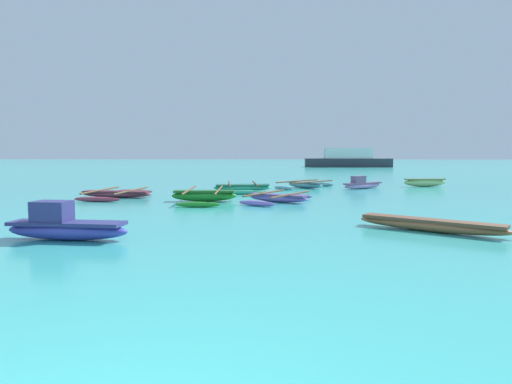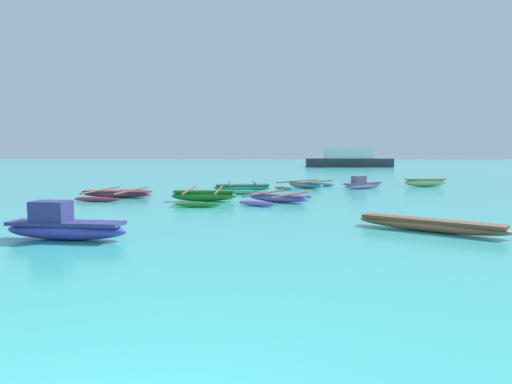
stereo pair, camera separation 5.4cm
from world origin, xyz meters
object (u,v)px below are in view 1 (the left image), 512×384
moored_boat_5 (242,187)px  moored_boat_8 (65,226)px  moored_boat_6 (117,194)px  distant_ferry (348,159)px  moored_boat_3 (204,196)px  moored_boat_4 (362,184)px  moored_boat_2 (425,182)px  moored_boat_7 (278,198)px  moored_boat_0 (431,224)px  moored_boat_1 (305,185)px

moored_boat_5 → moored_boat_8: (-2.98, -12.73, 0.11)m
moored_boat_8 → moored_boat_6: bearing=107.8°
moored_boat_8 → distant_ferry: bearing=79.2°
moored_boat_3 → moored_boat_4: bearing=38.6°
moored_boat_4 → moored_boat_6: (-11.39, -5.21, -0.09)m
moored_boat_5 → moored_boat_6: 6.15m
moored_boat_3 → distant_ferry: 44.04m
moored_boat_8 → distant_ferry: distant_ferry is taller
moored_boat_2 → moored_boat_7: (-8.28, -8.31, -0.09)m
moored_boat_5 → moored_boat_6: size_ratio=0.98×
moored_boat_5 → moored_boat_6: (-5.16, -3.35, -0.03)m
moored_boat_4 → distant_ferry: 36.06m
moored_boat_2 → moored_boat_7: 11.73m
moored_boat_4 → moored_boat_2: bearing=-16.1°
moored_boat_0 → moored_boat_4: size_ratio=1.32×
moored_boat_5 → moored_boat_8: 13.07m
moored_boat_0 → moored_boat_7: size_ratio=0.88×
moored_boat_2 → moored_boat_6: bearing=-163.2°
distant_ferry → moored_boat_0: bearing=-96.4°
moored_boat_1 → moored_boat_7: 7.20m
moored_boat_5 → distant_ferry: (10.95, 37.60, 0.80)m
moored_boat_6 → moored_boat_8: (2.18, -9.38, 0.14)m
moored_boat_2 → distant_ferry: bearing=81.0°
moored_boat_0 → moored_boat_1: (-2.24, 13.52, 0.01)m
moored_boat_2 → moored_boat_5: size_ratio=0.64×
moored_boat_1 → moored_boat_2: (6.79, 1.26, 0.07)m
moored_boat_0 → moored_boat_3: (-6.63, 6.55, 0.06)m
moored_boat_2 → moored_boat_3: (-11.18, -8.23, -0.02)m
moored_boat_0 → moored_boat_8: bearing=-135.2°
moored_boat_0 → moored_boat_3: size_ratio=0.78×
moored_boat_3 → moored_boat_8: (-1.83, -8.00, 0.07)m
moored_boat_2 → moored_boat_7: bearing=-142.4°
moored_boat_5 → moored_boat_6: moored_boat_5 is taller
moored_boat_2 → moored_boat_6: size_ratio=0.63×
moored_boat_3 → moored_boat_4: (7.38, 6.59, 0.01)m
moored_boat_2 → moored_boat_7: size_ratio=0.66×
distant_ferry → moored_boat_5: bearing=-106.2°
moored_boat_3 → moored_boat_4: 9.90m
moored_boat_7 → moored_boat_3: bearing=-153.4°
moored_boat_0 → moored_boat_2: bearing=108.0°
distant_ferry → moored_boat_7: bearing=-102.2°
moored_boat_0 → distant_ferry: size_ratio=0.30×
moored_boat_2 → moored_boat_8: bearing=-136.2°
moored_boat_2 → moored_boat_4: size_ratio=0.99×
moored_boat_1 → moored_boat_8: bearing=-71.5°
moored_boat_5 → moored_boat_8: size_ratio=1.36×
moored_boat_1 → moored_boat_7: moored_boat_1 is taller
moored_boat_3 → moored_boat_8: moored_boat_8 is taller
moored_boat_0 → distant_ferry: (5.47, 48.89, 0.82)m
moored_boat_3 → moored_boat_6: moored_boat_3 is taller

